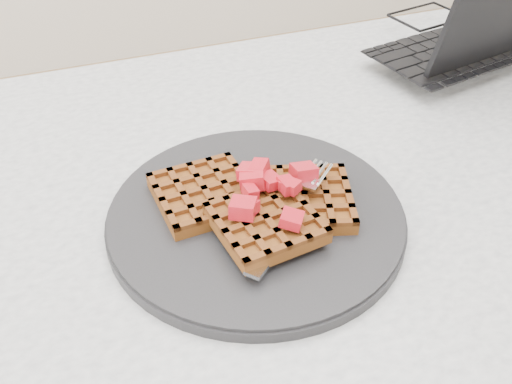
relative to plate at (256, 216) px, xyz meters
The scene contains 6 objects.
table 0.14m from the plate, 27.95° to the left, with size 1.20×0.80×0.75m.
plate is the anchor object (origin of this frame).
waffles 0.02m from the plate, 87.49° to the right, with size 0.21×0.18×0.03m.
strawberry_pile 0.05m from the plate, 116.57° to the left, with size 0.15×0.15×0.02m, color #A60514, non-canonical shape.
fork 0.05m from the plate, 45.82° to the right, with size 0.02×0.18×0.02m, color silver, non-canonical shape.
laptop 0.54m from the plate, 30.06° to the left, with size 0.41×0.33×0.25m.
Camera 1 is at (-0.22, -0.45, 1.15)m, focal length 40.00 mm.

